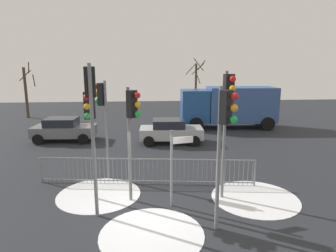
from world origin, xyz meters
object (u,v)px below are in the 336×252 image
at_px(traffic_light_mid_right, 90,120).
at_px(direction_sign_post, 174,164).
at_px(traffic_light_foreground_right, 224,128).
at_px(car_silver_trailing, 171,131).
at_px(traffic_light_rear_right, 103,108).
at_px(traffic_light_foreground_left, 91,107).
at_px(car_grey_mid, 64,129).
at_px(delivery_truck, 229,105).
at_px(bare_tree_left, 26,91).
at_px(bare_tree_centre, 196,86).
at_px(traffic_light_rear_left, 227,107).
at_px(traffic_light_mid_left, 132,119).

bearing_deg(traffic_light_mid_right, direction_sign_post, 176.72).
distance_m(traffic_light_foreground_right, car_silver_trailing, 10.05).
height_order(traffic_light_mid_right, traffic_light_rear_right, traffic_light_rear_right).
relative_size(traffic_light_foreground_left, direction_sign_post, 1.81).
distance_m(traffic_light_foreground_right, car_grey_mid, 13.21).
height_order(delivery_truck, bare_tree_left, bare_tree_left).
relative_size(traffic_light_mid_right, bare_tree_centre, 0.73).
xyz_separation_m(traffic_light_rear_left, traffic_light_mid_right, (-4.57, 0.23, -0.42)).
relative_size(car_silver_trailing, bare_tree_centre, 0.72).
bearing_deg(traffic_light_rear_left, bare_tree_left, -65.45).
bearing_deg(bare_tree_centre, bare_tree_left, -176.22).
height_order(traffic_light_foreground_right, bare_tree_centre, bare_tree_centre).
xyz_separation_m(traffic_light_foreground_left, direction_sign_post, (2.52, 0.35, -1.99)).
xyz_separation_m(traffic_light_rear_left, bare_tree_left, (-13.42, 17.76, -0.87)).
xyz_separation_m(traffic_light_rear_left, direction_sign_post, (-1.84, -0.34, -1.82)).
bearing_deg(car_grey_mid, traffic_light_foreground_left, -67.62).
height_order(traffic_light_rear_left, bare_tree_centre, bare_tree_centre).
bearing_deg(traffic_light_rear_right, traffic_light_foreground_right, -113.21).
height_order(traffic_light_rear_left, car_grey_mid, traffic_light_rear_left).
relative_size(traffic_light_rear_right, bare_tree_left, 0.82).
distance_m(bare_tree_left, bare_tree_centre, 15.76).
distance_m(traffic_light_mid_left, bare_tree_centre, 19.51).
xyz_separation_m(bare_tree_left, bare_tree_centre, (15.72, 1.04, 0.30)).
xyz_separation_m(direction_sign_post, car_grey_mid, (-6.03, 9.18, -0.72)).
relative_size(traffic_light_rear_right, car_grey_mid, 1.06).
xyz_separation_m(direction_sign_post, delivery_truck, (5.47, 12.28, 0.25)).
height_order(traffic_light_foreground_left, traffic_light_rear_left, traffic_light_foreground_left).
bearing_deg(traffic_light_mid_right, traffic_light_foreground_left, 111.69).
relative_size(bare_tree_left, bare_tree_centre, 0.93).
bearing_deg(traffic_light_mid_left, car_silver_trailing, -154.66).
relative_size(traffic_light_foreground_right, car_silver_trailing, 1.07).
relative_size(traffic_light_mid_left, traffic_light_mid_right, 1.01).
height_order(traffic_light_rear_left, traffic_light_rear_right, traffic_light_rear_left).
bearing_deg(traffic_light_mid_right, car_grey_mid, -60.62).
bearing_deg(direction_sign_post, traffic_light_mid_left, 150.33).
bearing_deg(car_grey_mid, traffic_light_mid_left, -59.74).
bearing_deg(car_silver_trailing, bare_tree_centre, 75.12).
distance_m(traffic_light_foreground_left, delivery_truck, 15.05).
xyz_separation_m(traffic_light_mid_right, bare_tree_centre, (6.88, 18.57, -0.15)).
relative_size(traffic_light_rear_left, traffic_light_mid_right, 1.14).
relative_size(traffic_light_foreground_left, traffic_light_foreground_right, 1.14).
relative_size(traffic_light_foreground_right, direction_sign_post, 1.58).
relative_size(car_silver_trailing, delivery_truck, 0.54).
distance_m(traffic_light_foreground_left, bare_tree_centre, 20.61).
xyz_separation_m(traffic_light_rear_left, traffic_light_rear_right, (-4.46, 2.38, -0.30)).
relative_size(traffic_light_mid_left, traffic_light_foreground_right, 0.96).
height_order(traffic_light_foreground_left, traffic_light_rear_right, traffic_light_foreground_left).
bearing_deg(car_grey_mid, car_silver_trailing, -6.74).
xyz_separation_m(traffic_light_foreground_left, bare_tree_left, (-9.06, 18.45, -1.04)).
relative_size(direction_sign_post, bare_tree_centre, 0.49).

